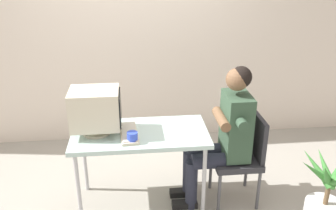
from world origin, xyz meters
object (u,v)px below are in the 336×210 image
object	(u,v)px
desk	(140,138)
person_seated	(224,132)
crt_monitor	(95,109)
desk_mug	(132,137)
keyboard	(129,133)
office_chair	(242,153)
potted_plant	(326,199)

from	to	relation	value
desk	person_seated	size ratio (longest dim) A/B	0.90
crt_monitor	desk_mug	distance (m)	0.41
keyboard	person_seated	distance (m)	0.86
office_chair	person_seated	world-z (taller)	person_seated
keyboard	office_chair	world-z (taller)	office_chair
desk_mug	desk	bearing A→B (deg)	69.51
person_seated	desk_mug	xyz separation A→B (m)	(-0.83, -0.14, 0.07)
desk_mug	keyboard	bearing A→B (deg)	101.88
crt_monitor	potted_plant	world-z (taller)	crt_monitor
crt_monitor	person_seated	bearing A→B (deg)	-3.07
keyboard	crt_monitor	bearing A→B (deg)	167.84
desk	potted_plant	size ratio (longest dim) A/B	1.59
crt_monitor	person_seated	distance (m)	1.16
office_chair	desk	bearing A→B (deg)	177.67
keyboard	desk_mug	world-z (taller)	desk_mug
person_seated	potted_plant	world-z (taller)	person_seated
desk	potted_plant	xyz separation A→B (m)	(1.54, -0.53, -0.39)
person_seated	potted_plant	size ratio (longest dim) A/B	1.76
office_chair	potted_plant	distance (m)	0.80
office_chair	potted_plant	world-z (taller)	office_chair
person_seated	keyboard	bearing A→B (deg)	179.92
crt_monitor	desk_mug	bearing A→B (deg)	-33.54
desk	crt_monitor	world-z (taller)	crt_monitor
desk	desk_mug	bearing A→B (deg)	-110.49
potted_plant	person_seated	bearing A→B (deg)	147.67
person_seated	desk_mug	world-z (taller)	person_seated
keyboard	office_chair	distance (m)	1.08
potted_plant	desk_mug	size ratio (longest dim) A/B	7.55
desk	keyboard	world-z (taller)	keyboard
crt_monitor	office_chair	bearing A→B (deg)	-2.64
crt_monitor	person_seated	world-z (taller)	person_seated
crt_monitor	desk_mug	world-z (taller)	crt_monitor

